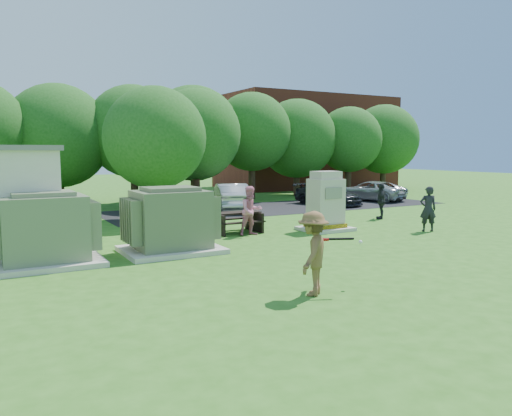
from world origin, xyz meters
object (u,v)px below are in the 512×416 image
generator_cabinet (326,205)px  batter (313,253)px  picnic_table (236,220)px  person_walking_right (381,201)px  transformer_right (171,222)px  car_white (180,202)px  transformer_left (44,231)px  car_silver_b (370,191)px  car_dark (328,195)px  person_at_picnic (251,211)px  car_silver_a (230,197)px  person_by_generator (428,209)px

generator_cabinet → batter: (-5.78, -7.20, -0.11)m
picnic_table → person_walking_right: size_ratio=1.13×
transformer_right → car_white: transformer_right is taller
transformer_left → car_silver_b: transformer_left is taller
car_dark → car_silver_b: car_silver_b is taller
transformer_right → person_at_picnic: size_ratio=1.60×
picnic_table → car_silver_a: size_ratio=0.43×
person_by_generator → car_white: person_by_generator is taller
generator_cabinet → car_white: generator_cabinet is taller
person_at_picnic → car_silver_a: bearing=69.8°
person_by_generator → person_at_picnic: person_at_picnic is taller
car_dark → generator_cabinet: bearing=-142.9°
person_walking_right → person_at_picnic: bearing=-43.6°
picnic_table → generator_cabinet: bearing=-20.3°
transformer_right → car_silver_a: 11.22m
car_silver_a → transformer_right: bearing=70.8°
car_dark → person_by_generator: bearing=-119.5°
transformer_right → person_by_generator: size_ratio=1.66×
car_dark → car_silver_a: bearing=162.0°
car_white → transformer_right: bearing=-127.6°
transformer_right → person_by_generator: transformer_right is taller
picnic_table → batter: bearing=-105.7°
transformer_right → car_white: (3.51, 8.57, -0.29)m
transformer_right → car_dark: transformer_right is taller
batter → person_walking_right: (10.15, 8.69, -0.09)m
car_white → car_dark: bearing=-14.2°
transformer_left → car_dark: transformer_left is taller
generator_cabinet → car_white: bearing=114.6°
transformer_left → person_walking_right: size_ratio=1.77×
transformer_right → car_silver_a: bearing=54.1°
transformer_right → picnic_table: transformer_right is taller
transformer_left → person_walking_right: 15.22m
person_by_generator → car_white: bearing=-25.9°
transformer_right → generator_cabinet: size_ratio=1.26×
car_white → car_silver_b: size_ratio=0.87×
person_by_generator → car_dark: 10.15m
car_silver_a → generator_cabinet: bearing=109.2°
car_dark → picnic_table: bearing=-160.8°
transformer_left → person_at_picnic: 7.59m
transformer_left → car_dark: (16.57, 8.76, -0.34)m
generator_cabinet → batter: 9.23m
person_by_generator → car_dark: (2.55, 9.82, -0.28)m
transformer_left → person_by_generator: (14.02, -1.07, -0.07)m
generator_cabinet → picnic_table: (-3.41, 1.26, -0.54)m
batter → person_at_picnic: (2.59, 7.62, -0.00)m
generator_cabinet → car_silver_b: size_ratio=0.52×
person_walking_right → car_white: bearing=-89.1°
car_silver_a → car_silver_b: car_silver_a is taller
generator_cabinet → person_walking_right: size_ratio=1.41×
transformer_left → picnic_table: bearing=18.4°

